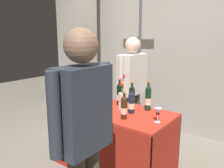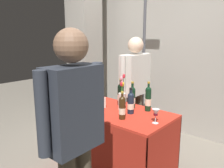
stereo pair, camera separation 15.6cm
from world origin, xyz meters
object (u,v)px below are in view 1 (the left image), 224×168
Objects in this scene: flower_vase at (122,97)px; taster_foreground_right at (83,127)px; vendor_presenter at (132,82)px; wine_glass_near_vendor at (158,112)px; featured_wine_bottle at (124,107)px; tasting_table at (112,128)px; booth_signpost at (140,47)px; concrete_pillar at (80,37)px; display_bottle_0 at (72,92)px.

taster_foreground_right is (0.41, -1.05, 0.09)m from flower_vase.
taster_foreground_right reaches higher than vendor_presenter.
wine_glass_near_vendor is 0.52m from flower_vase.
featured_wine_bottle is 2.02× the size of wine_glass_near_vendor.
flower_vase is 1.13m from taster_foreground_right.
vendor_presenter is (-0.15, 0.66, 0.43)m from tasting_table.
concrete_pillar is at bearing -168.31° from booth_signpost.
concrete_pillar is 1.94m from tasting_table.
booth_signpost is (-0.81, 2.09, 0.43)m from taster_foreground_right.
booth_signpost reaches higher than wine_glass_near_vendor.
wine_glass_near_vendor is 0.09× the size of vendor_presenter.
display_bottle_0 is at bearing -26.22° from vendor_presenter.
booth_signpost is at bearing -161.57° from vendor_presenter.
tasting_table is 3.36× the size of flower_vase.
flower_vase is (0.10, 0.06, 0.39)m from tasting_table.
flower_vase is at bearing 17.91° from display_bottle_0.
booth_signpost is at bearing 128.28° from wine_glass_near_vendor.
display_bottle_0 is (-0.53, -0.14, 0.39)m from tasting_table.
vendor_presenter is 0.68× the size of booth_signpost.
wine_glass_near_vendor is 0.06× the size of booth_signpost.
display_bottle_0 is 1.36m from booth_signpost.
display_bottle_0 is at bearing 49.45° from taster_foreground_right.
flower_vase reaches higher than tasting_table.
booth_signpost reaches higher than featured_wine_bottle.
concrete_pillar is 1.97× the size of vendor_presenter.
tasting_table is 0.70m from wine_glass_near_vendor.
concrete_pillar is at bearing 147.64° from tasting_table.
concrete_pillar is 8.93× the size of display_bottle_0.
flower_vase is 0.65m from vendor_presenter.
vendor_presenter is (1.24, -0.22, -0.61)m from concrete_pillar.
concrete_pillar is at bearing 130.12° from display_bottle_0.
featured_wine_bottle is at bearing -51.19° from flower_vase.
wine_glass_near_vendor is (1.99, -0.93, -0.69)m from concrete_pillar.
tasting_table is 4.05× the size of display_bottle_0.
booth_signpost is (-0.30, 1.10, 0.90)m from tasting_table.
wine_glass_near_vendor is at bearing 46.09° from vendor_presenter.
display_bottle_0 is 0.89m from vendor_presenter.
concrete_pillar reaches higher than tasting_table.
vendor_presenter is (-0.75, 0.71, 0.09)m from wine_glass_near_vendor.
booth_signpost reaches higher than display_bottle_0.
featured_wine_bottle is 0.18× the size of taster_foreground_right.
featured_wine_bottle is 0.34m from wine_glass_near_vendor.
concrete_pillar is 21.45× the size of wine_glass_near_vendor.
booth_signpost is (-0.40, 1.04, 0.52)m from flower_vase.
concrete_pillar reaches higher than vendor_presenter.
flower_vase is at bearing 21.63° from vendor_presenter.
taster_foreground_right is (1.89, -1.86, -0.56)m from concrete_pillar.
taster_foreground_right is (1.03, -0.85, 0.08)m from display_bottle_0.
flower_vase is (-0.51, 0.11, 0.04)m from wine_glass_near_vendor.
vendor_presenter reaches higher than featured_wine_bottle.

